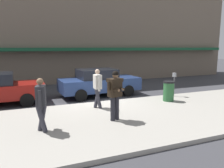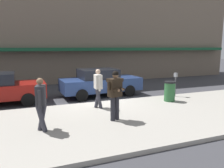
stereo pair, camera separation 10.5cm
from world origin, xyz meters
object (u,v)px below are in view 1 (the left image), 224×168
Objects in this scene: man_texting_on_phone at (115,90)px; pedestrian_with_bag at (41,101)px; parked_sedan_mid at (99,82)px; parking_meter at (174,81)px; pedestrian_in_light_coat at (98,86)px; trash_bin at (169,91)px.

man_texting_on_phone is 1.06× the size of pedestrian_with_bag.
pedestrian_with_bag reaches higher than parked_sedan_mid.
parked_sedan_mid is at bearing 53.78° from pedestrian_with_bag.
pedestrian_with_bag is 7.45m from parking_meter.
pedestrian_in_light_coat is at bearing -171.33° from parking_meter.
pedestrian_in_light_coat is 1.00× the size of pedestrian_with_bag.
pedestrian_with_bag is (-3.48, -4.76, 0.32)m from parked_sedan_mid.
trash_bin is (2.60, -2.97, -0.16)m from parked_sedan_mid.
pedestrian_with_bag reaches higher than trash_bin.
parked_sedan_mid is 3.08m from pedestrian_in_light_coat.
parking_meter is at bearing -31.91° from parked_sedan_mid.
parking_meter is at bearing 20.17° from pedestrian_with_bag.
parked_sedan_mid is at bearing 70.25° from pedestrian_in_light_coat.
man_texting_on_phone is 1.84× the size of trash_bin.
parked_sedan_mid reaches higher than trash_bin.
trash_bin is (3.56, 1.68, -0.62)m from man_texting_on_phone.
pedestrian_in_light_coat is 1.34× the size of parking_meter.
man_texting_on_phone is at bearing -101.65° from parked_sedan_mid.
parked_sedan_mid is at bearing 131.21° from trash_bin.
man_texting_on_phone is (-0.96, -4.65, 0.46)m from parked_sedan_mid.
man_texting_on_phone is 3.98m from trash_bin.
pedestrian_in_light_coat is 4.60m from parking_meter.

